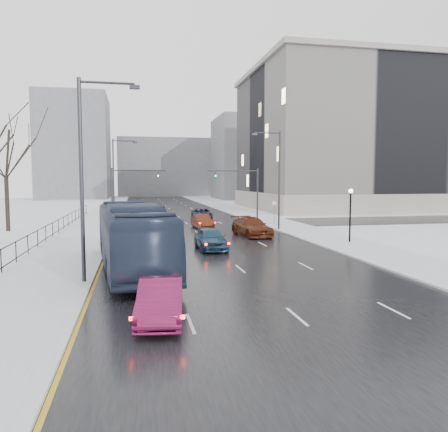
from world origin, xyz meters
TOP-DOWN VIEW (x-y plane):
  - road at (0.00, 60.00)m, footprint 16.00×150.00m
  - cross_road at (0.00, 48.00)m, footprint 130.00×10.00m
  - sidewalk_left at (-10.50, 60.00)m, footprint 5.00×150.00m
  - sidewalk_right at (10.50, 60.00)m, footprint 5.00×150.00m
  - park_strip at (-20.00, 60.00)m, footprint 14.00×150.00m
  - tree_park_e at (-18.20, 44.00)m, footprint 9.45×9.45m
  - iron_fence at (-13.00, 30.00)m, footprint 0.06×70.00m
  - streetlight_r_mid at (8.17, 40.00)m, footprint 2.95×0.25m
  - streetlight_l_near at (-8.17, 20.00)m, footprint 2.95×0.25m
  - streetlight_l_far at (-8.17, 52.00)m, footprint 2.95×0.25m
  - lamppost_r_mid at (11.00, 30.00)m, footprint 0.36×0.36m
  - mast_signal_right at (7.33, 48.00)m, footprint 6.10×0.33m
  - mast_signal_left at (-7.33, 48.00)m, footprint 6.10×0.33m
  - no_uturn_sign at (9.20, 44.00)m, footprint 0.60×0.06m
  - civic_building at (35.00, 72.00)m, footprint 41.00×31.00m
  - bldg_far_right at (28.00, 115.00)m, footprint 24.00×20.00m
  - bldg_far_left at (-22.00, 125.00)m, footprint 18.00×22.00m
  - bldg_far_center at (4.00, 140.00)m, footprint 30.00×18.00m
  - sedan_left_near at (-5.02, 13.59)m, footprint 2.04×4.63m
  - bus at (-6.05, 22.96)m, footprint 4.62×13.82m
  - sedan_center_near at (-0.50, 29.17)m, footprint 2.11×4.87m
  - sedan_right_near at (1.04, 43.36)m, footprint 2.02×4.46m
  - sedan_right_cross at (2.41, 52.86)m, footprint 2.90×5.56m
  - sedan_right_far at (4.50, 36.12)m, footprint 3.12×6.07m
  - sedan_center_far at (-2.66, 55.00)m, footprint 2.17×4.55m

SIDE VIEW (x-z plane):
  - tree_park_e at x=-18.20m, z-range -6.75..6.75m
  - road at x=0.00m, z-range 0.00..0.04m
  - cross_road at x=0.00m, z-range 0.00..0.04m
  - park_strip at x=-20.00m, z-range 0.00..0.12m
  - sidewalk_left at x=-10.50m, z-range 0.00..0.16m
  - sidewalk_right at x=10.50m, z-range 0.00..0.16m
  - sedan_right_near at x=1.04m, z-range 0.04..1.46m
  - sedan_left_near at x=-5.02m, z-range 0.04..1.52m
  - sedan_right_cross at x=2.41m, z-range 0.04..1.54m
  - sedan_center_far at x=-2.66m, z-range 0.04..1.54m
  - sedan_center_near at x=-0.50m, z-range 0.04..1.68m
  - sedan_right_far at x=4.50m, z-range 0.04..1.72m
  - iron_fence at x=-13.00m, z-range 0.26..1.56m
  - bus at x=-6.05m, z-range 0.04..3.82m
  - no_uturn_sign at x=9.20m, z-range 0.95..3.65m
  - lamppost_r_mid at x=11.00m, z-range 0.80..5.08m
  - mast_signal_right at x=7.33m, z-range 0.86..7.36m
  - mast_signal_left at x=-7.33m, z-range 0.86..7.36m
  - streetlight_r_mid at x=8.17m, z-range 0.62..10.62m
  - streetlight_l_near at x=-8.17m, z-range 0.62..10.62m
  - streetlight_l_far at x=-8.17m, z-range 0.62..10.62m
  - bldg_far_center at x=4.00m, z-range 0.00..18.00m
  - bldg_far_right at x=28.00m, z-range 0.00..22.00m
  - civic_building at x=35.00m, z-range -1.19..23.61m
  - bldg_far_left at x=-22.00m, z-range 0.00..28.00m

